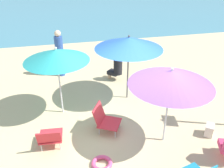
{
  "coord_description": "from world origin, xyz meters",
  "views": [
    {
      "loc": [
        -1.41,
        -4.51,
        3.8
      ],
      "look_at": [
        -0.12,
        1.07,
        0.7
      ],
      "focal_mm": 38.49,
      "sensor_mm": 36.0,
      "label": 1
    }
  ],
  "objects_px": {
    "beach_chair_a": "(105,119)",
    "umbrella_blue": "(129,43)",
    "umbrella_purple": "(171,78)",
    "person_c": "(117,67)",
    "beach_chair_c": "(50,137)",
    "person_a": "(60,53)",
    "umbrella_teal": "(56,55)",
    "swim_ring": "(102,163)",
    "beach_bag": "(209,130)"
  },
  "relations": [
    {
      "from": "beach_chair_c",
      "to": "beach_bag",
      "type": "relative_size",
      "value": 2.2
    },
    {
      "from": "beach_chair_c",
      "to": "person_a",
      "type": "bearing_deg",
      "value": -1.63
    },
    {
      "from": "beach_bag",
      "to": "beach_chair_c",
      "type": "bearing_deg",
      "value": 173.61
    },
    {
      "from": "swim_ring",
      "to": "beach_chair_a",
      "type": "bearing_deg",
      "value": 75.44
    },
    {
      "from": "beach_chair_a",
      "to": "umbrella_purple",
      "type": "bearing_deg",
      "value": 0.62
    },
    {
      "from": "beach_chair_a",
      "to": "person_c",
      "type": "relative_size",
      "value": 0.81
    },
    {
      "from": "swim_ring",
      "to": "beach_bag",
      "type": "bearing_deg",
      "value": 7.47
    },
    {
      "from": "beach_bag",
      "to": "umbrella_teal",
      "type": "bearing_deg",
      "value": 152.39
    },
    {
      "from": "umbrella_blue",
      "to": "person_a",
      "type": "relative_size",
      "value": 1.19
    },
    {
      "from": "beach_chair_a",
      "to": "beach_chair_c",
      "type": "xyz_separation_m",
      "value": [
        -1.28,
        -0.34,
        -0.03
      ]
    },
    {
      "from": "umbrella_teal",
      "to": "person_a",
      "type": "relative_size",
      "value": 1.15
    },
    {
      "from": "umbrella_teal",
      "to": "umbrella_purple",
      "type": "bearing_deg",
      "value": -36.95
    },
    {
      "from": "beach_chair_c",
      "to": "person_a",
      "type": "distance_m",
      "value": 3.73
    },
    {
      "from": "umbrella_purple",
      "to": "beach_chair_a",
      "type": "xyz_separation_m",
      "value": [
        -1.25,
        0.67,
        -1.29
      ]
    },
    {
      "from": "person_a",
      "to": "swim_ring",
      "type": "xyz_separation_m",
      "value": [
        0.6,
        -4.43,
        -0.79
      ]
    },
    {
      "from": "swim_ring",
      "to": "beach_bag",
      "type": "distance_m",
      "value": 2.68
    },
    {
      "from": "beach_chair_c",
      "to": "person_c",
      "type": "bearing_deg",
      "value": -33.05
    },
    {
      "from": "umbrella_blue",
      "to": "beach_chair_a",
      "type": "xyz_separation_m",
      "value": [
        -0.95,
        -1.34,
        -1.38
      ]
    },
    {
      "from": "person_a",
      "to": "beach_chair_c",
      "type": "bearing_deg",
      "value": -40.89
    },
    {
      "from": "person_a",
      "to": "beach_chair_a",
      "type": "bearing_deg",
      "value": -19.86
    },
    {
      "from": "umbrella_teal",
      "to": "beach_chair_c",
      "type": "distance_m",
      "value": 1.93
    },
    {
      "from": "person_a",
      "to": "umbrella_teal",
      "type": "bearing_deg",
      "value": -36.67
    },
    {
      "from": "umbrella_blue",
      "to": "beach_bag",
      "type": "xyz_separation_m",
      "value": [
        1.42,
        -2.09,
        -1.57
      ]
    },
    {
      "from": "person_c",
      "to": "swim_ring",
      "type": "height_order",
      "value": "person_c"
    },
    {
      "from": "beach_chair_a",
      "to": "person_a",
      "type": "bearing_deg",
      "value": 133.59
    },
    {
      "from": "person_a",
      "to": "person_c",
      "type": "distance_m",
      "value": 2.02
    },
    {
      "from": "beach_chair_a",
      "to": "person_a",
      "type": "xyz_separation_m",
      "value": [
        -0.89,
        3.34,
        0.51
      ]
    },
    {
      "from": "person_c",
      "to": "beach_bag",
      "type": "bearing_deg",
      "value": 159.99
    },
    {
      "from": "umbrella_teal",
      "to": "umbrella_blue",
      "type": "relative_size",
      "value": 0.97
    },
    {
      "from": "umbrella_blue",
      "to": "beach_bag",
      "type": "relative_size",
      "value": 6.76
    },
    {
      "from": "umbrella_purple",
      "to": "person_c",
      "type": "relative_size",
      "value": 1.95
    },
    {
      "from": "beach_chair_c",
      "to": "person_c",
      "type": "height_order",
      "value": "person_c"
    },
    {
      "from": "umbrella_blue",
      "to": "beach_bag",
      "type": "height_order",
      "value": "umbrella_blue"
    },
    {
      "from": "beach_chair_c",
      "to": "beach_chair_a",
      "type": "bearing_deg",
      "value": -70.77
    },
    {
      "from": "beach_chair_c",
      "to": "person_c",
      "type": "xyz_separation_m",
      "value": [
        2.21,
        2.87,
        0.17
      ]
    },
    {
      "from": "umbrella_teal",
      "to": "beach_chair_c",
      "type": "height_order",
      "value": "umbrella_teal"
    },
    {
      "from": "umbrella_purple",
      "to": "person_a",
      "type": "xyz_separation_m",
      "value": [
        -2.13,
        4.0,
        -0.79
      ]
    },
    {
      "from": "beach_chair_c",
      "to": "umbrella_purple",
      "type": "bearing_deg",
      "value": -92.89
    },
    {
      "from": "beach_chair_c",
      "to": "swim_ring",
      "type": "distance_m",
      "value": 1.28
    },
    {
      "from": "beach_bag",
      "to": "beach_chair_a",
      "type": "bearing_deg",
      "value": 162.54
    },
    {
      "from": "umbrella_teal",
      "to": "person_c",
      "type": "height_order",
      "value": "umbrella_teal"
    },
    {
      "from": "umbrella_purple",
      "to": "person_c",
      "type": "height_order",
      "value": "umbrella_purple"
    },
    {
      "from": "umbrella_purple",
      "to": "swim_ring",
      "type": "relative_size",
      "value": 4.24
    },
    {
      "from": "umbrella_blue",
      "to": "swim_ring",
      "type": "bearing_deg",
      "value": -116.96
    },
    {
      "from": "beach_chair_a",
      "to": "umbrella_blue",
      "type": "bearing_deg",
      "value": 83.27
    },
    {
      "from": "person_c",
      "to": "swim_ring",
      "type": "relative_size",
      "value": 2.18
    },
    {
      "from": "umbrella_teal",
      "to": "umbrella_blue",
      "type": "distance_m",
      "value": 1.95
    },
    {
      "from": "person_a",
      "to": "beach_bag",
      "type": "bearing_deg",
      "value": 3.85
    },
    {
      "from": "beach_chair_a",
      "to": "beach_chair_c",
      "type": "height_order",
      "value": "beach_chair_a"
    },
    {
      "from": "person_c",
      "to": "swim_ring",
      "type": "distance_m",
      "value": 3.85
    }
  ]
}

